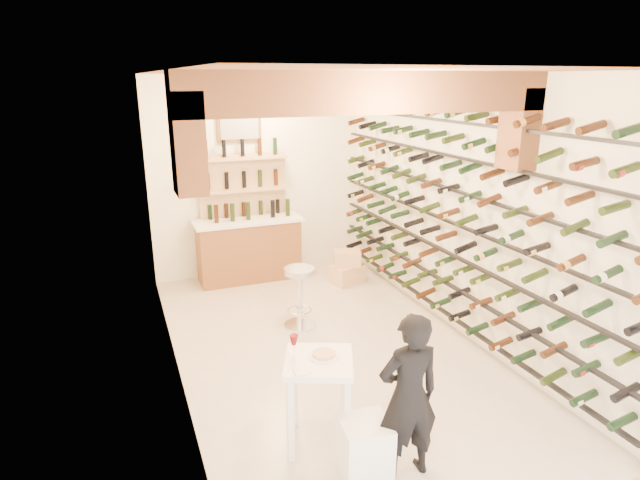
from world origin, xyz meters
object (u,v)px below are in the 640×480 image
Objects in this scene: wine_rack at (445,214)px; back_counter at (249,248)px; tasting_table at (318,374)px; crate_lower at (347,274)px; person at (408,396)px; white_stool at (365,448)px; chrome_barstool at (300,293)px.

wine_rack is 3.38m from back_counter.
tasting_table is 3.93m from crate_lower.
crate_lower is at bearing -104.08° from person.
white_stool is at bearing -135.39° from wine_rack.
person is (0.09, -4.78, 0.19)m from back_counter.
person is (0.32, -0.10, 0.47)m from white_stool.
chrome_barstool is 1.65× the size of crate_lower.
crate_lower is (-0.43, 1.91, -1.40)m from wine_rack.
person is at bearing -88.86° from back_counter.
chrome_barstool is (0.62, 2.25, -0.22)m from tasting_table.
back_counter is 4.20m from tasting_table.
tasting_table reaches higher than crate_lower.
tasting_table is at bearing -105.35° from chrome_barstool.
back_counter reaches higher than chrome_barstool.
tasting_table is (-0.44, -4.17, 0.16)m from back_counter.
chrome_barstool reaches higher than crate_lower.
crate_lower is (1.31, 4.05, -0.57)m from person.
wine_rack is at bearing -77.33° from crate_lower.
wine_rack is at bearing -125.31° from person.
white_stool is 0.99× the size of crate_lower.
crate_lower is at bearing 67.54° from white_stool.
wine_rack is 6.99× the size of chrome_barstool.
wine_rack is 2.86m from tasting_table.
wine_rack reaches higher than tasting_table.
wine_rack reaches higher than white_stool.
wine_rack reaches higher than person.
white_stool is at bearing -13.72° from person.
crate_lower is at bearing -27.72° from back_counter.
wine_rack is 5.60× the size of tasting_table.
crate_lower is at bearing 84.48° from tasting_table.
back_counter is 1.18× the size of person.
crate_lower is (1.63, 3.94, -0.10)m from white_stool.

